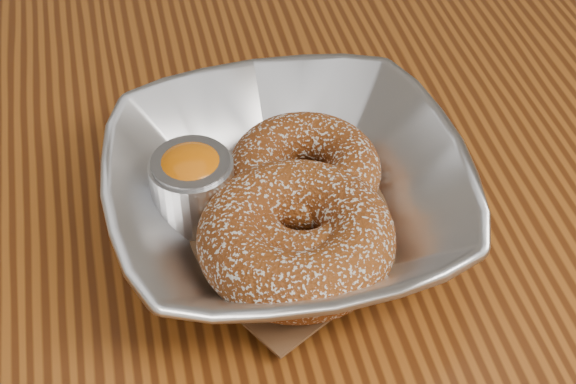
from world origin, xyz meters
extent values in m
cube|color=brown|center=(0.00, 0.00, 0.73)|extent=(1.20, 0.80, 0.04)
imported|color=silver|center=(0.10, 0.07, 0.78)|extent=(0.21, 0.21, 0.05)
cube|color=brown|center=(0.10, 0.07, 0.76)|extent=(0.20, 0.20, 0.00)
torus|color=brown|center=(0.12, 0.09, 0.78)|extent=(0.12, 0.12, 0.03)
torus|color=brown|center=(0.11, 0.05, 0.78)|extent=(0.10, 0.10, 0.03)
torus|color=brown|center=(0.10, 0.03, 0.78)|extent=(0.12, 0.12, 0.04)
cylinder|color=silver|center=(0.05, 0.08, 0.78)|extent=(0.05, 0.05, 0.04)
cylinder|color=gray|center=(0.05, 0.08, 0.78)|extent=(0.05, 0.05, 0.04)
ellipsoid|color=orange|center=(0.05, 0.08, 0.79)|extent=(0.04, 0.04, 0.03)
camera|label=1|loc=(0.02, -0.29, 1.14)|focal=55.00mm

